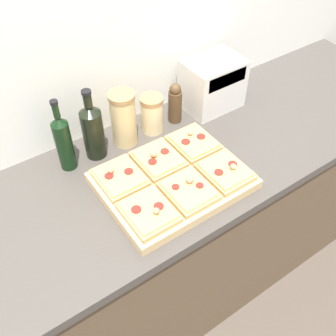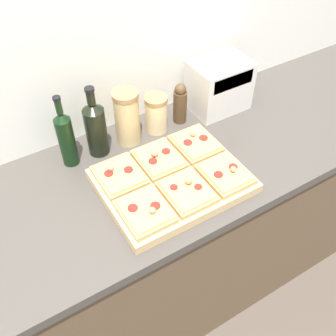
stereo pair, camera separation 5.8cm
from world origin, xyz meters
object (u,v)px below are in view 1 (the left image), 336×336
at_px(olive_oil_bottle, 64,141).
at_px(cutting_board, 173,181).
at_px(grain_jar_tall, 124,119).
at_px(wine_bottle, 93,130).
at_px(pepper_mill, 175,103).
at_px(toaster_oven, 212,84).
at_px(grain_jar_short, 152,114).

bearing_deg(olive_oil_bottle, cutting_board, -48.16).
xyz_separation_m(olive_oil_bottle, grain_jar_tall, (0.24, 0.00, -0.01)).
xyz_separation_m(wine_bottle, pepper_mill, (0.37, -0.00, -0.03)).
bearing_deg(toaster_oven, grain_jar_short, 179.84).
distance_m(pepper_mill, toaster_oven, 0.19).
relative_size(olive_oil_bottle, grain_jar_short, 1.85).
bearing_deg(pepper_mill, cutting_board, -126.47).
height_order(olive_oil_bottle, grain_jar_short, olive_oil_bottle).
bearing_deg(cutting_board, grain_jar_tall, 94.17).
distance_m(olive_oil_bottle, toaster_oven, 0.68).
bearing_deg(cutting_board, olive_oil_bottle, 131.84).
height_order(wine_bottle, toaster_oven, wine_bottle).
bearing_deg(grain_jar_short, olive_oil_bottle, 180.00).
bearing_deg(grain_jar_short, toaster_oven, -0.16).
distance_m(olive_oil_bottle, wine_bottle, 0.11).
relative_size(wine_bottle, pepper_mill, 1.62).
bearing_deg(grain_jar_short, grain_jar_tall, 180.00).
bearing_deg(grain_jar_tall, toaster_oven, -0.11).
bearing_deg(grain_jar_tall, cutting_board, -85.83).
relative_size(cutting_board, grain_jar_tall, 2.21).
bearing_deg(pepper_mill, grain_jar_tall, 180.00).
height_order(cutting_board, wine_bottle, wine_bottle).
height_order(grain_jar_tall, toaster_oven, grain_jar_tall).
height_order(wine_bottle, pepper_mill, wine_bottle).
bearing_deg(olive_oil_bottle, toaster_oven, -0.07).
height_order(olive_oil_bottle, pepper_mill, olive_oil_bottle).
distance_m(olive_oil_bottle, grain_jar_tall, 0.24).
xyz_separation_m(wine_bottle, grain_jar_short, (0.26, -0.00, -0.04)).
bearing_deg(wine_bottle, pepper_mill, -0.00).
bearing_deg(wine_bottle, cutting_board, -63.06).
relative_size(grain_jar_tall, grain_jar_short, 1.42).
distance_m(wine_bottle, grain_jar_short, 0.26).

